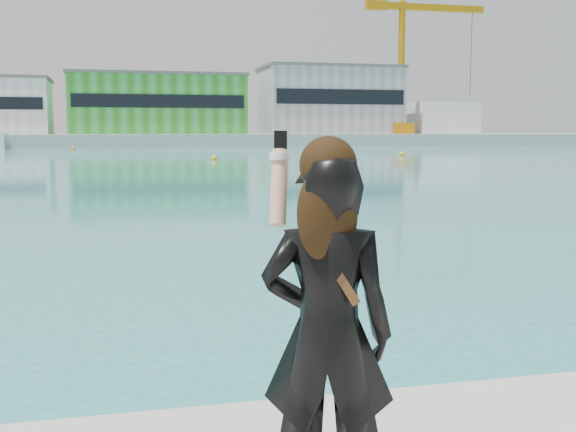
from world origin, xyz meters
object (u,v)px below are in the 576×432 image
dock_crane (407,62)px  buoy_extra (402,156)px  woman (327,324)px  buoy_far (73,150)px  buoy_near (214,160)px

dock_crane → buoy_extra: dock_crane is taller
dock_crane → buoy_extra: size_ratio=48.00×
woman → buoy_extra: bearing=-94.0°
woman → buoy_far: bearing=-67.7°
buoy_extra → woman: 71.69m
dock_crane → buoy_extra: 63.49m
buoy_far → buoy_extra: bearing=-44.0°
buoy_near → woman: size_ratio=0.30×
buoy_extra → buoy_far: bearing=136.0°
buoy_near → woman: bearing=-97.7°
buoy_far → woman: bearing=-86.9°
dock_crane → buoy_near: size_ratio=48.00×
buoy_near → woman: (-8.11, -59.66, 1.65)m
dock_crane → buoy_far: bearing=-157.6°
buoy_near → buoy_far: size_ratio=1.00×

